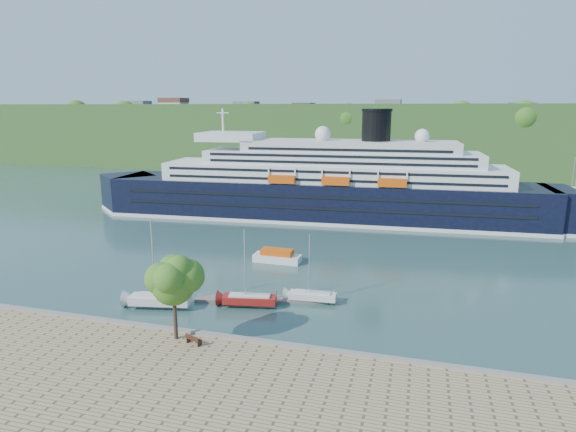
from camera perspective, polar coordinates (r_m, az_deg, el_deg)
The scene contains 11 objects.
ground at distance 51.59m, azimuth -12.96°, elevation -14.01°, with size 400.00×400.00×0.00m, color #284845.
far_hillside at distance 186.86m, azimuth 8.64°, elevation 9.30°, with size 400.00×50.00×24.00m, color #305522.
quay_coping at distance 50.93m, azimuth -13.14°, elevation -12.95°, with size 220.00×0.50×0.30m, color slate.
cruise_ship at distance 99.93m, azimuth 4.09°, elevation 6.10°, with size 101.33×14.75×22.75m, color black, non-canonical shape.
park_bench at distance 47.83m, azimuth -11.09°, elevation -14.09°, with size 1.71×0.70×1.09m, color #442313, non-canonical shape.
promenade_tree at distance 47.60m, azimuth -13.38°, elevation -8.98°, with size 5.57×5.57×9.23m, color #2A5D18, non-canonical shape.
floating_pontoon at distance 59.40m, azimuth -3.18°, elevation -9.80°, with size 15.99×1.95×0.36m, color gray, non-canonical shape.
sailboat_white_near at distance 57.48m, azimuth -15.14°, elevation -5.87°, with size 7.79×2.16×10.06m, color silver, non-canonical shape.
sailboat_red at distance 56.21m, azimuth -4.64°, elevation -6.48°, with size 6.91×1.92×8.93m, color maroon, non-canonical shape.
sailboat_white_far at distance 57.49m, azimuth 2.96°, elevation -6.48°, with size 6.23×1.73×8.05m, color silver, non-canonical shape.
tender_launch at distance 73.05m, azimuth -1.30°, elevation -4.72°, with size 7.24×2.48×2.00m, color #D94F0C, non-canonical shape.
Camera 1 is at (22.84, -40.14, 23.00)m, focal length 30.00 mm.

